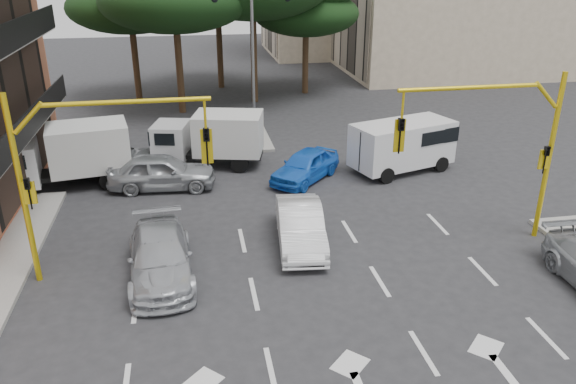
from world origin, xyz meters
name	(u,v)px	position (x,y,z in m)	size (l,w,h in m)	color
ground	(318,287)	(0.00, 0.00, 0.00)	(120.00, 120.00, 0.00)	#28282B
median_strip	(255,134)	(0.00, 16.00, 0.07)	(1.40, 6.00, 0.15)	gray
pine_right	(307,5)	(5.06, 25.96, 6.22)	(7.49, 7.49, 8.37)	#382616
signal_mast_right	(505,137)	(6.80, 1.99, 3.88)	(5.79, 0.37, 6.00)	gold
signal_mast_left	(81,161)	(-6.80, 1.99, 3.88)	(5.79, 0.37, 6.00)	gold
street_lamp_center	(252,38)	(0.00, 16.00, 5.43)	(4.16, 0.36, 7.77)	slate
car_white_hatch	(300,226)	(0.01, 2.85, 0.73)	(1.53, 4.40, 1.45)	silver
car_blue_compact	(305,166)	(1.44, 8.88, 0.69)	(1.64, 4.08, 1.39)	blue
car_silver_wagon	(160,256)	(-4.78, 1.55, 0.70)	(1.97, 4.85, 1.41)	#B0B2B8
car_silver_cross_a	(115,159)	(-7.15, 11.50, 0.65)	(2.17, 4.71, 1.31)	#95989C
car_silver_cross_b	(162,172)	(-4.92, 9.00, 0.79)	(1.86, 4.61, 1.57)	#A0A4A8
van_white	(402,146)	(6.17, 9.29, 1.20)	(2.17, 4.79, 2.39)	silver
box_truck_a	(66,157)	(-9.00, 10.00, 1.37)	(2.34, 5.56, 2.74)	white
box_truck_b	(209,139)	(-2.71, 11.65, 1.30)	(2.21, 5.27, 2.59)	silver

